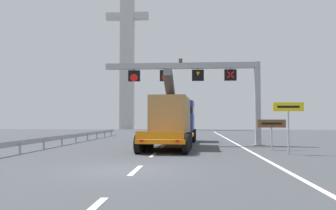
% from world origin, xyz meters
% --- Properties ---
extents(ground, '(112.00, 112.00, 0.00)m').
position_xyz_m(ground, '(0.00, 0.00, 0.00)').
color(ground, '#424449').
extents(lane_markings, '(0.20, 49.59, 0.01)m').
position_xyz_m(lane_markings, '(0.47, 17.50, 0.01)').
color(lane_markings, silver).
rests_on(lane_markings, ground).
extents(edge_line_right, '(0.20, 63.00, 0.01)m').
position_xyz_m(edge_line_right, '(6.20, 12.00, 0.01)').
color(edge_line_right, silver).
rests_on(edge_line_right, ground).
extents(overhead_lane_gantry, '(12.13, 0.90, 6.66)m').
position_xyz_m(overhead_lane_gantry, '(3.33, 12.87, 5.18)').
color(overhead_lane_gantry, '#9EA0A5').
rests_on(overhead_lane_gantry, ground).
extents(heavy_haul_truck_orange, '(3.64, 14.16, 5.30)m').
position_xyz_m(heavy_haul_truck_orange, '(1.27, 13.45, 1.99)').
color(heavy_haul_truck_orange, orange).
rests_on(heavy_haul_truck_orange, ground).
extents(exit_sign_yellow, '(1.70, 0.15, 2.93)m').
position_xyz_m(exit_sign_yellow, '(8.06, 6.43, 2.25)').
color(exit_sign_yellow, '#9EA0A5').
rests_on(exit_sign_yellow, ground).
extents(tourist_info_sign_brown, '(1.79, 0.15, 1.96)m').
position_xyz_m(tourist_info_sign_brown, '(7.77, 9.23, 1.52)').
color(tourist_info_sign_brown, '#9EA0A5').
rests_on(tourist_info_sign_brown, ground).
extents(guardrail_left, '(0.13, 31.46, 0.76)m').
position_xyz_m(guardrail_left, '(-7.35, 13.73, 0.56)').
color(guardrail_left, '#999EA3').
rests_on(guardrail_left, ground).
extents(bridge_pylon_distant, '(9.00, 2.00, 38.72)m').
position_xyz_m(bridge_pylon_distant, '(-11.10, 57.10, 19.76)').
color(bridge_pylon_distant, '#B7B7B2').
rests_on(bridge_pylon_distant, ground).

